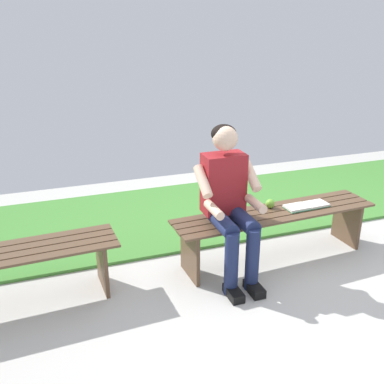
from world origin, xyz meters
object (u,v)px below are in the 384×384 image
(bench_near, at_px, (275,223))
(book_open, at_px, (307,206))
(apple, at_px, (270,204))
(person_seated, at_px, (229,198))

(bench_near, distance_m, book_open, 0.33)
(apple, bearing_deg, book_open, 163.78)
(bench_near, height_order, apple, apple)
(book_open, bearing_deg, person_seated, 4.27)
(apple, bearing_deg, person_seated, 21.53)
(bench_near, bearing_deg, book_open, -179.98)
(bench_near, height_order, book_open, book_open)
(person_seated, xyz_separation_m, apple, (-0.49, -0.19, -0.20))
(bench_near, relative_size, apple, 23.04)
(bench_near, xyz_separation_m, book_open, (-0.31, -0.00, 0.12))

